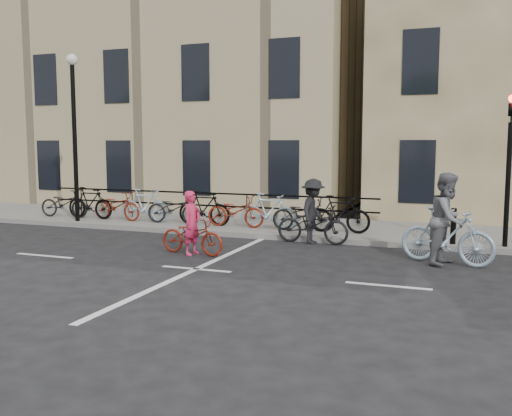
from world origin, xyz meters
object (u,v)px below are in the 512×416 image
(traffic_light, at_px, (509,152))
(cyclist_dark, at_px, (313,218))
(cyclist_grey, at_px, (447,228))
(cyclist_pink, at_px, (192,232))
(lamp_post, at_px, (74,117))

(traffic_light, xyz_separation_m, cyclist_dark, (-4.72, -0.44, -1.77))
(traffic_light, xyz_separation_m, cyclist_grey, (-1.27, -1.93, -1.64))
(cyclist_pink, height_order, cyclist_dark, cyclist_dark)
(cyclist_pink, bearing_deg, lamp_post, 69.99)
(traffic_light, xyz_separation_m, cyclist_pink, (-7.02, -2.92, -1.92))
(traffic_light, distance_m, cyclist_pink, 7.84)
(traffic_light, relative_size, lamp_post, 0.74)
(lamp_post, height_order, cyclist_pink, lamp_post)
(traffic_light, bearing_deg, cyclist_grey, -123.48)
(cyclist_grey, xyz_separation_m, cyclist_dark, (-3.44, 1.49, -0.14))
(cyclist_pink, xyz_separation_m, cyclist_dark, (2.31, 2.48, 0.15))
(traffic_light, height_order, cyclist_dark, traffic_light)
(lamp_post, xyz_separation_m, cyclist_pink, (5.68, -2.98, -2.96))
(cyclist_grey, bearing_deg, cyclist_pink, 116.87)
(cyclist_dark, bearing_deg, traffic_light, -83.50)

